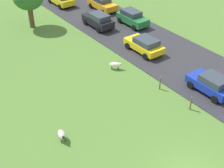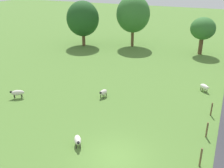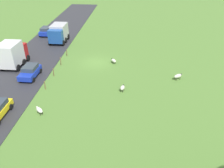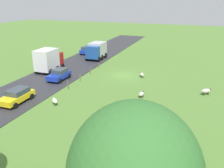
{
  "view_description": "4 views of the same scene",
  "coord_description": "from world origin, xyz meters",
  "px_view_note": "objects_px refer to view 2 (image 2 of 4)",
  "views": [
    {
      "loc": [
        -11.58,
        -7.7,
        15.83
      ],
      "look_at": [
        0.81,
        9.13,
        1.66
      ],
      "focal_mm": 52.61,
      "sensor_mm": 36.0,
      "label": 1
    },
    {
      "loc": [
        5.5,
        -12.67,
        10.95
      ],
      "look_at": [
        -3.55,
        7.35,
        1.61
      ],
      "focal_mm": 42.56,
      "sensor_mm": 36.0,
      "label": 2
    },
    {
      "loc": [
        -5.55,
        31.21,
        15.3
      ],
      "look_at": [
        -3.37,
        8.67,
        1.58
      ],
      "focal_mm": 36.51,
      "sensor_mm": 36.0,
      "label": 3
    },
    {
      "loc": [
        -10.31,
        33.44,
        11.13
      ],
      "look_at": [
        -0.87,
        7.69,
        1.3
      ],
      "focal_mm": 38.42,
      "sensor_mm": 36.0,
      "label": 4
    }
  ],
  "objects_px": {
    "sheep_3": "(17,93)",
    "tree_1": "(133,14)",
    "tree_2": "(83,19)",
    "sheep_2": "(204,87)",
    "tree_0": "(203,29)",
    "sheep_0": "(78,140)",
    "sheep_1": "(103,92)"
  },
  "relations": [
    {
      "from": "sheep_0",
      "to": "sheep_1",
      "type": "height_order",
      "value": "sheep_1"
    },
    {
      "from": "sheep_3",
      "to": "tree_1",
      "type": "xyz_separation_m",
      "value": [
        3.18,
        22.16,
        4.41
      ]
    },
    {
      "from": "sheep_2",
      "to": "tree_1",
      "type": "relative_size",
      "value": 0.14
    },
    {
      "from": "sheep_2",
      "to": "tree_0",
      "type": "relative_size",
      "value": 0.21
    },
    {
      "from": "sheep_0",
      "to": "tree_2",
      "type": "xyz_separation_m",
      "value": [
        -12.98,
        23.38,
        3.75
      ]
    },
    {
      "from": "sheep_2",
      "to": "sheep_3",
      "type": "xyz_separation_m",
      "value": [
        -15.69,
        -8.81,
        0.07
      ]
    },
    {
      "from": "sheep_1",
      "to": "sheep_2",
      "type": "distance_m",
      "value": 10.02
    },
    {
      "from": "sheep_3",
      "to": "sheep_0",
      "type": "bearing_deg",
      "value": -24.4
    },
    {
      "from": "sheep_0",
      "to": "tree_0",
      "type": "bearing_deg",
      "value": 79.95
    },
    {
      "from": "sheep_0",
      "to": "tree_2",
      "type": "distance_m",
      "value": 27.01
    },
    {
      "from": "sheep_0",
      "to": "tree_1",
      "type": "distance_m",
      "value": 27.23
    },
    {
      "from": "tree_2",
      "to": "sheep_2",
      "type": "bearing_deg",
      "value": -28.07
    },
    {
      "from": "sheep_2",
      "to": "sheep_3",
      "type": "relative_size",
      "value": 0.86
    },
    {
      "from": "tree_1",
      "to": "sheep_1",
      "type": "bearing_deg",
      "value": -77.87
    },
    {
      "from": "tree_0",
      "to": "sheep_2",
      "type": "bearing_deg",
      "value": -80.86
    },
    {
      "from": "tree_0",
      "to": "sheep_1",
      "type": "bearing_deg",
      "value": -109.11
    },
    {
      "from": "sheep_2",
      "to": "tree_1",
      "type": "distance_m",
      "value": 18.84
    },
    {
      "from": "tree_2",
      "to": "sheep_3",
      "type": "bearing_deg",
      "value": -78.24
    },
    {
      "from": "tree_0",
      "to": "tree_1",
      "type": "relative_size",
      "value": 0.67
    },
    {
      "from": "sheep_1",
      "to": "tree_1",
      "type": "relative_size",
      "value": 0.14
    },
    {
      "from": "tree_0",
      "to": "tree_2",
      "type": "bearing_deg",
      "value": -171.45
    },
    {
      "from": "sheep_3",
      "to": "tree_1",
      "type": "relative_size",
      "value": 0.16
    },
    {
      "from": "sheep_0",
      "to": "sheep_1",
      "type": "relative_size",
      "value": 1.01
    },
    {
      "from": "sheep_3",
      "to": "tree_0",
      "type": "bearing_deg",
      "value": 58.28
    },
    {
      "from": "sheep_2",
      "to": "tree_2",
      "type": "relative_size",
      "value": 0.16
    },
    {
      "from": "tree_2",
      "to": "sheep_1",
      "type": "bearing_deg",
      "value": -54.66
    },
    {
      "from": "sheep_1",
      "to": "sheep_2",
      "type": "height_order",
      "value": "sheep_1"
    },
    {
      "from": "sheep_1",
      "to": "tree_1",
      "type": "xyz_separation_m",
      "value": [
        -4.01,
        18.65,
        4.49
      ]
    },
    {
      "from": "sheep_2",
      "to": "tree_2",
      "type": "bearing_deg",
      "value": 151.93
    },
    {
      "from": "sheep_3",
      "to": "sheep_2",
      "type": "bearing_deg",
      "value": 29.3
    },
    {
      "from": "sheep_2",
      "to": "sheep_3",
      "type": "distance_m",
      "value": 17.99
    },
    {
      "from": "sheep_1",
      "to": "tree_2",
      "type": "distance_m",
      "value": 19.73
    }
  ]
}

